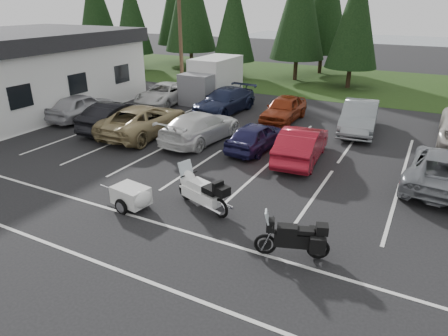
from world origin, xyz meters
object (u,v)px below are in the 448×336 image
Objects in this scene: car_far_0 at (164,94)px; car_near_3 at (201,127)px; adventure_motorcycle at (292,235)px; building at (8,72)px; car_far_1 at (225,101)px; car_near_1 at (117,116)px; car_far_3 at (359,117)px; car_near_5 at (302,144)px; car_near_6 at (444,169)px; cargo_trailer at (131,197)px; car_near_0 at (82,106)px; car_near_2 at (144,120)px; utility_pole at (180,32)px; car_far_2 at (284,109)px; touring_motorcycle at (202,188)px; box_truck at (209,80)px; car_near_4 at (256,136)px.

car_near_3 is at bearing -46.14° from car_far_0.
adventure_motorcycle is at bearing 140.22° from car_near_3.
car_far_1 is at bearing 24.51° from building.
car_far_3 is (11.94, 5.92, 0.03)m from car_near_1.
car_near_5 is 8.96m from car_far_1.
car_near_6 is (11.09, -0.28, -0.01)m from car_near_3.
cargo_trailer is 5.88m from adventure_motorcycle.
car_far_3 reaches higher than car_near_0.
car_near_6 is at bearing -0.00° from building.
car_near_2 is at bearing -3.30° from car_near_5.
car_far_1 is at bearing -25.37° from utility_pole.
car_near_6 is 1.06× the size of car_far_0.
building is 19.67m from car_near_5.
car_far_2 reaches higher than adventure_motorcycle.
car_near_6 is at bearing -23.42° from car_far_0.
car_far_3 is (-4.24, 5.67, 0.09)m from car_near_6.
building is 25.37m from car_near_6.
car_near_0 is at bearing 170.49° from touring_motorcycle.
box_truck is 1.19× the size of car_near_5.
box_truck is 10.88m from car_near_4.
car_far_3 reaches higher than adventure_motorcycle.
box_truck is 17.53m from car_near_6.
car_near_2 reaches higher than adventure_motorcycle.
car_near_1 reaches higher than car_near_4.
building reaches higher than adventure_motorcycle.
utility_pole reaches higher than car_far_0.
car_near_3 is at bearing -62.77° from box_truck.
car_near_4 is 0.79× the size of car_far_3.
box_truck is at bearing 158.08° from car_far_2.
car_far_2 is (4.02, -0.02, -0.02)m from car_far_1.
car_near_0 is 1.96× the size of adventure_motorcycle.
car_near_2 is 9.06m from touring_motorcycle.
car_near_4 is (17.23, 0.40, -1.77)m from building.
cargo_trailer is (3.11, -12.86, -0.36)m from car_far_1.
touring_motorcycle is at bearing 100.34° from car_near_4.
car_near_1 is 0.85× the size of car_near_2.
box_truck is 1.10× the size of car_far_0.
car_near_2 reaches higher than car_far_1.
utility_pole reaches higher than car_near_2.
car_near_6 is 9.43m from touring_motorcycle.
car_near_5 is 0.92× the size of car_far_0.
car_far_1 is 1.90× the size of touring_motorcycle.
car_far_2 is at bearing 93.79° from cargo_trailer.
car_far_0 is at bearing -31.52° from car_near_5.
car_near_1 is 10.47m from car_near_5.
car_far_1 is 12.84m from touring_motorcycle.
box_truck is 1.27× the size of car_far_2.
car_far_1 is at bearing -6.44° from car_far_0.
car_near_5 is (11.60, -7.91, -3.92)m from utility_pole.
car_near_4 is 0.86× the size of car_near_5.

